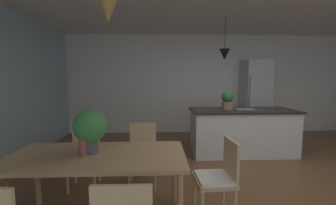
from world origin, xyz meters
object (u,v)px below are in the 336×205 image
(kitchen_island, at_px, (242,131))
(potted_plant_on_island, at_px, (227,100))
(refrigerator, at_px, (255,98))
(vase_on_dining_table, at_px, (83,146))
(potted_plant_on_table, at_px, (90,127))
(chair_far_left, at_px, (84,153))
(chair_far_right, at_px, (143,152))
(dining_table, at_px, (98,161))
(chair_kitchen_end, at_px, (219,176))

(kitchen_island, relative_size, potted_plant_on_island, 5.45)
(refrigerator, bearing_deg, vase_on_dining_table, -132.99)
(refrigerator, xyz_separation_m, potted_plant_on_island, (-1.21, -1.48, 0.10))
(vase_on_dining_table, bearing_deg, potted_plant_on_table, 47.60)
(chair_far_left, bearing_deg, vase_on_dining_table, -71.59)
(chair_far_left, height_order, potted_plant_on_table, potted_plant_on_table)
(chair_far_right, distance_m, kitchen_island, 2.28)
(dining_table, distance_m, potted_plant_on_table, 0.36)
(chair_far_left, relative_size, refrigerator, 0.44)
(refrigerator, bearing_deg, dining_table, -132.14)
(kitchen_island, xyz_separation_m, potted_plant_on_table, (-2.38, -2.03, 0.55))
(potted_plant_on_island, bearing_deg, refrigerator, 50.73)
(dining_table, distance_m, chair_far_left, 0.93)
(chair_far_right, height_order, potted_plant_on_island, potted_plant_on_island)
(chair_far_left, relative_size, potted_plant_on_island, 2.31)
(dining_table, distance_m, kitchen_island, 3.10)
(vase_on_dining_table, bearing_deg, kitchen_island, 40.67)
(chair_kitchen_end, height_order, kitchen_island, kitchen_island)
(chair_far_left, xyz_separation_m, potted_plant_on_table, (0.34, -0.78, 0.54))
(chair_kitchen_end, xyz_separation_m, chair_far_right, (-0.87, 0.81, 0.00))
(chair_kitchen_end, distance_m, potted_plant_on_table, 1.45)
(kitchen_island, bearing_deg, refrigerator, 58.84)
(potted_plant_on_table, distance_m, vase_on_dining_table, 0.19)
(chair_far_right, bearing_deg, refrigerator, 44.28)
(dining_table, xyz_separation_m, vase_on_dining_table, (-0.13, -0.03, 0.17))
(dining_table, xyz_separation_m, refrigerator, (3.21, 3.54, 0.33))
(dining_table, distance_m, vase_on_dining_table, 0.22)
(chair_kitchen_end, height_order, potted_plant_on_island, potted_plant_on_island)
(dining_table, height_order, potted_plant_on_island, potted_plant_on_island)
(chair_far_left, relative_size, potted_plant_on_table, 1.88)
(kitchen_island, bearing_deg, chair_kitchen_end, -116.77)
(chair_far_right, xyz_separation_m, vase_on_dining_table, (-0.53, -0.84, 0.37))
(chair_far_right, bearing_deg, dining_table, -116.51)
(chair_far_left, height_order, kitchen_island, kitchen_island)
(chair_kitchen_end, xyz_separation_m, kitchen_island, (1.04, 2.06, -0.01))
(chair_kitchen_end, relative_size, chair_far_left, 1.00)
(potted_plant_on_island, distance_m, vase_on_dining_table, 2.99)
(chair_far_left, distance_m, potted_plant_on_table, 1.01)
(chair_kitchen_end, xyz_separation_m, potted_plant_on_table, (-1.34, 0.03, 0.54))
(dining_table, xyz_separation_m, potted_plant_on_table, (-0.07, 0.03, 0.35))
(kitchen_island, distance_m, refrigerator, 1.81)
(dining_table, xyz_separation_m, chair_kitchen_end, (1.27, 0.00, -0.19))
(chair_far_right, bearing_deg, kitchen_island, 33.26)
(dining_table, height_order, refrigerator, refrigerator)
(potted_plant_on_island, bearing_deg, potted_plant_on_table, -135.46)
(chair_far_right, height_order, refrigerator, refrigerator)
(dining_table, relative_size, chair_far_right, 2.07)
(chair_far_left, bearing_deg, chair_kitchen_end, -25.65)
(refrigerator, relative_size, potted_plant_on_table, 4.30)
(chair_far_right, xyz_separation_m, refrigerator, (2.80, 2.73, 0.52))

